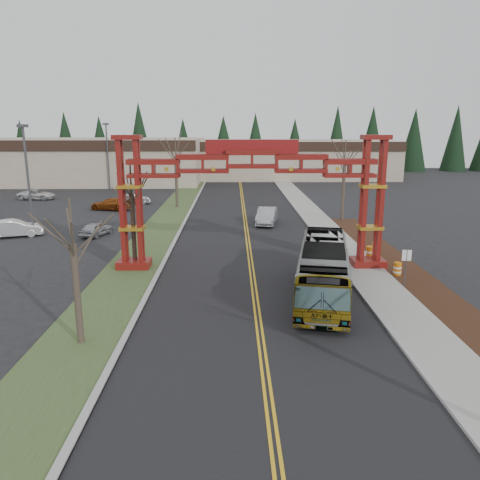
{
  "coord_description": "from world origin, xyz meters",
  "views": [
    {
      "loc": [
        -1.22,
        -12.69,
        9.32
      ],
      "look_at": [
        -0.86,
        12.14,
        3.36
      ],
      "focal_mm": 35.0,
      "sensor_mm": 36.0,
      "label": 1
    }
  ],
  "objects_px": {
    "parked_car_near_b": "(15,228)",
    "barrel_mid": "(370,254)",
    "parked_car_far_b": "(37,195)",
    "bare_tree_right_far": "(345,162)",
    "bare_tree_median_near": "(73,245)",
    "barrel_north": "(375,249)",
    "light_pole_far": "(108,151)",
    "retail_building_west": "(72,160)",
    "silver_sedan": "(267,216)",
    "parked_car_mid_a": "(111,204)",
    "bare_tree_median_far": "(176,157)",
    "light_pole_near": "(27,173)",
    "parked_car_far_a": "(135,199)",
    "retail_building_east": "(290,159)",
    "barrel_south": "(397,270)",
    "street_sign": "(406,261)",
    "bare_tree_median_mid": "(132,194)",
    "transit_bus": "(323,269)",
    "parked_car_near_a": "(96,229)",
    "gateway_arch": "(252,180)"
  },
  "relations": [
    {
      "from": "parked_car_near_b",
      "to": "barrel_mid",
      "type": "distance_m",
      "value": 30.13
    },
    {
      "from": "parked_car_far_b",
      "to": "bare_tree_right_far",
      "type": "relative_size",
      "value": 0.58
    },
    {
      "from": "bare_tree_median_near",
      "to": "barrel_north",
      "type": "distance_m",
      "value": 23.08
    },
    {
      "from": "bare_tree_median_near",
      "to": "light_pole_far",
      "type": "height_order",
      "value": "light_pole_far"
    },
    {
      "from": "retail_building_west",
      "to": "parked_car_far_b",
      "type": "distance_m",
      "value": 22.44
    },
    {
      "from": "bare_tree_median_near",
      "to": "silver_sedan",
      "type": "bearing_deg",
      "value": 69.07
    },
    {
      "from": "silver_sedan",
      "to": "barrel_mid",
      "type": "bearing_deg",
      "value": -54.69
    },
    {
      "from": "silver_sedan",
      "to": "parked_car_mid_a",
      "type": "xyz_separation_m",
      "value": [
        -17.55,
        8.57,
        -0.11
      ]
    },
    {
      "from": "bare_tree_median_far",
      "to": "bare_tree_right_far",
      "type": "distance_m",
      "value": 19.94
    },
    {
      "from": "parked_car_near_b",
      "to": "bare_tree_right_far",
      "type": "xyz_separation_m",
      "value": [
        30.43,
        6.97,
        5.21
      ]
    },
    {
      "from": "light_pole_near",
      "to": "barrel_mid",
      "type": "bearing_deg",
      "value": -17.28
    },
    {
      "from": "silver_sedan",
      "to": "light_pole_near",
      "type": "bearing_deg",
      "value": -157.03
    },
    {
      "from": "bare_tree_right_far",
      "to": "barrel_mid",
      "type": "relative_size",
      "value": 7.3
    },
    {
      "from": "retail_building_west",
      "to": "parked_car_far_b",
      "type": "height_order",
      "value": "retail_building_west"
    },
    {
      "from": "light_pole_near",
      "to": "barrel_mid",
      "type": "distance_m",
      "value": 29.19
    },
    {
      "from": "parked_car_mid_a",
      "to": "bare_tree_right_far",
      "type": "relative_size",
      "value": 0.6
    },
    {
      "from": "parked_car_far_a",
      "to": "bare_tree_median_near",
      "type": "relative_size",
      "value": 0.59
    },
    {
      "from": "silver_sedan",
      "to": "parked_car_far_a",
      "type": "xyz_separation_m",
      "value": [
        -15.71,
        12.85,
        -0.19
      ]
    },
    {
      "from": "retail_building_east",
      "to": "bare_tree_right_far",
      "type": "height_order",
      "value": "bare_tree_right_far"
    },
    {
      "from": "bare_tree_median_near",
      "to": "barrel_south",
      "type": "height_order",
      "value": "bare_tree_median_near"
    },
    {
      "from": "bare_tree_median_far",
      "to": "light_pole_near",
      "type": "bearing_deg",
      "value": -125.57
    },
    {
      "from": "light_pole_near",
      "to": "street_sign",
      "type": "height_order",
      "value": "light_pole_near"
    },
    {
      "from": "bare_tree_median_near",
      "to": "street_sign",
      "type": "bearing_deg",
      "value": 22.58
    },
    {
      "from": "retail_building_west",
      "to": "parked_car_mid_a",
      "type": "distance_m",
      "value": 33.92
    },
    {
      "from": "retail_building_east",
      "to": "street_sign",
      "type": "relative_size",
      "value": 15.95
    },
    {
      "from": "parked_car_mid_a",
      "to": "barrel_north",
      "type": "bearing_deg",
      "value": 67.95
    },
    {
      "from": "bare_tree_median_mid",
      "to": "barrel_mid",
      "type": "relative_size",
      "value": 6.27
    },
    {
      "from": "retail_building_east",
      "to": "bare_tree_median_mid",
      "type": "bearing_deg",
      "value": -106.29
    },
    {
      "from": "light_pole_far",
      "to": "parked_car_far_a",
      "type": "bearing_deg",
      "value": -65.03
    },
    {
      "from": "light_pole_far",
      "to": "barrel_mid",
      "type": "xyz_separation_m",
      "value": [
        29.08,
        -41.18,
        -5.26
      ]
    },
    {
      "from": "transit_bus",
      "to": "parked_car_near_a",
      "type": "distance_m",
      "value": 23.13
    },
    {
      "from": "retail_building_east",
      "to": "bare_tree_median_mid",
      "type": "xyz_separation_m",
      "value": [
        -18.0,
        -61.59,
        1.51
      ]
    },
    {
      "from": "retail_building_east",
      "to": "transit_bus",
      "type": "relative_size",
      "value": 3.41
    },
    {
      "from": "transit_bus",
      "to": "light_pole_far",
      "type": "relative_size",
      "value": 1.11
    },
    {
      "from": "transit_bus",
      "to": "parked_car_near_b",
      "type": "xyz_separation_m",
      "value": [
        -24.27,
        15.16,
        -0.79
      ]
    },
    {
      "from": "retail_building_east",
      "to": "parked_car_far_b",
      "type": "xyz_separation_m",
      "value": [
        -37.55,
        -30.09,
        -2.86
      ]
    },
    {
      "from": "gateway_arch",
      "to": "parked_car_mid_a",
      "type": "distance_m",
      "value": 28.59
    },
    {
      "from": "bare_tree_median_mid",
      "to": "bare_tree_median_near",
      "type": "bearing_deg",
      "value": -90.0
    },
    {
      "from": "retail_building_west",
      "to": "street_sign",
      "type": "xyz_separation_m",
      "value": [
        38.94,
        -58.39,
        -2.05
      ]
    },
    {
      "from": "retail_building_west",
      "to": "silver_sedan",
      "type": "xyz_separation_m",
      "value": [
        32.08,
        -39.07,
        -2.94
      ]
    },
    {
      "from": "gateway_arch",
      "to": "barrel_south",
      "type": "height_order",
      "value": "gateway_arch"
    },
    {
      "from": "bare_tree_right_far",
      "to": "barrel_north",
      "type": "height_order",
      "value": "bare_tree_right_far"
    },
    {
      "from": "street_sign",
      "to": "barrel_south",
      "type": "distance_m",
      "value": 2.65
    },
    {
      "from": "parked_car_far_b",
      "to": "bare_tree_median_far",
      "type": "distance_m",
      "value": 21.32
    },
    {
      "from": "parked_car_far_b",
      "to": "barrel_mid",
      "type": "relative_size",
      "value": 4.23
    },
    {
      "from": "light_pole_near",
      "to": "parked_car_far_b",
      "type": "bearing_deg",
      "value": 111.49
    },
    {
      "from": "barrel_north",
      "to": "bare_tree_median_mid",
      "type": "bearing_deg",
      "value": -171.09
    },
    {
      "from": "bare_tree_median_far",
      "to": "street_sign",
      "type": "relative_size",
      "value": 3.47
    },
    {
      "from": "parked_car_near_b",
      "to": "parked_car_mid_a",
      "type": "relative_size",
      "value": 0.94
    },
    {
      "from": "retail_building_west",
      "to": "street_sign",
      "type": "bearing_deg",
      "value": -56.3
    }
  ]
}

